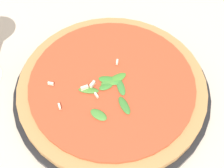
# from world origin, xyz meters

# --- Properties ---
(ground_plane) EXTENTS (6.00, 6.00, 0.00)m
(ground_plane) POSITION_xyz_m (0.00, 0.00, 0.00)
(ground_plane) COLOR beige
(pizza_arugula_main) EXTENTS (0.37, 0.37, 0.05)m
(pizza_arugula_main) POSITION_xyz_m (0.03, 0.01, 0.02)
(pizza_arugula_main) COLOR black
(pizza_arugula_main) RESTS_ON ground_plane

